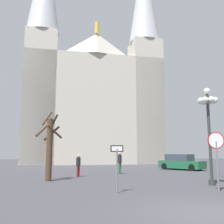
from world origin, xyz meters
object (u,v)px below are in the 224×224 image
at_px(cathedral, 92,95).
at_px(pedestrian_standing, 78,163).
at_px(parked_car_near_green, 181,162).
at_px(pedestrian_walking, 120,160).
at_px(bare_tree, 49,146).
at_px(one_way_arrow_sign, 117,162).
at_px(street_lamp, 208,116).
at_px(stop_sign, 216,149).

xyz_separation_m(cathedral, pedestrian_standing, (-2.59, -22.70, -10.04)).
height_order(parked_car_near_green, pedestrian_walking, pedestrian_walking).
xyz_separation_m(cathedral, pedestrian_walking, (0.82, -20.73, -9.92)).
height_order(bare_tree, pedestrian_walking, bare_tree).
distance_m(one_way_arrow_sign, parked_car_near_green, 16.50).
bearing_deg(cathedral, pedestrian_walking, -87.73).
distance_m(cathedral, street_lamp, 29.86).
xyz_separation_m(stop_sign, pedestrian_walking, (-2.79, 9.98, -0.83)).
height_order(street_lamp, parked_car_near_green, street_lamp).
relative_size(stop_sign, pedestrian_standing, 1.70).
xyz_separation_m(stop_sign, street_lamp, (0.84, 2.09, 1.88)).
height_order(cathedral, bare_tree, cathedral).
bearing_deg(bare_tree, street_lamp, -21.09).
height_order(one_way_arrow_sign, pedestrian_standing, one_way_arrow_sign).
xyz_separation_m(cathedral, bare_tree, (-4.48, -25.18, -8.84)).
relative_size(stop_sign, one_way_arrow_sign, 1.31).
xyz_separation_m(one_way_arrow_sign, parked_car_near_green, (8.92, 13.87, -0.62)).
relative_size(cathedral, pedestrian_walking, 20.72).
xyz_separation_m(street_lamp, pedestrian_standing, (-7.05, 5.93, -2.83)).
bearing_deg(street_lamp, stop_sign, -111.97).
xyz_separation_m(one_way_arrow_sign, pedestrian_walking, (1.88, 9.75, -0.25)).
height_order(street_lamp, pedestrian_walking, street_lamp).
bearing_deg(cathedral, one_way_arrow_sign, -91.98).
bearing_deg(pedestrian_standing, cathedral, 83.49).
bearing_deg(bare_tree, pedestrian_standing, 52.76).
bearing_deg(pedestrian_walking, stop_sign, -74.37).
bearing_deg(pedestrian_standing, one_way_arrow_sign, -78.85).
bearing_deg(pedestrian_walking, street_lamp, -65.27).
bearing_deg(street_lamp, pedestrian_walking, 114.73).
bearing_deg(one_way_arrow_sign, bare_tree, 122.81).
bearing_deg(pedestrian_standing, street_lamp, -40.05).
distance_m(one_way_arrow_sign, street_lamp, 6.32).
bearing_deg(parked_car_near_green, street_lamp, -105.81).
relative_size(one_way_arrow_sign, pedestrian_standing, 1.30).
relative_size(stop_sign, pedestrian_walking, 1.53).
distance_m(stop_sign, pedestrian_walking, 10.40).
relative_size(one_way_arrow_sign, pedestrian_walking, 1.17).
distance_m(street_lamp, parked_car_near_green, 12.86).
distance_m(bare_tree, pedestrian_standing, 3.34).
xyz_separation_m(cathedral, stop_sign, (3.62, -30.71, -9.09)).
relative_size(stop_sign, parked_car_near_green, 0.59).
relative_size(one_way_arrow_sign, street_lamp, 0.39).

